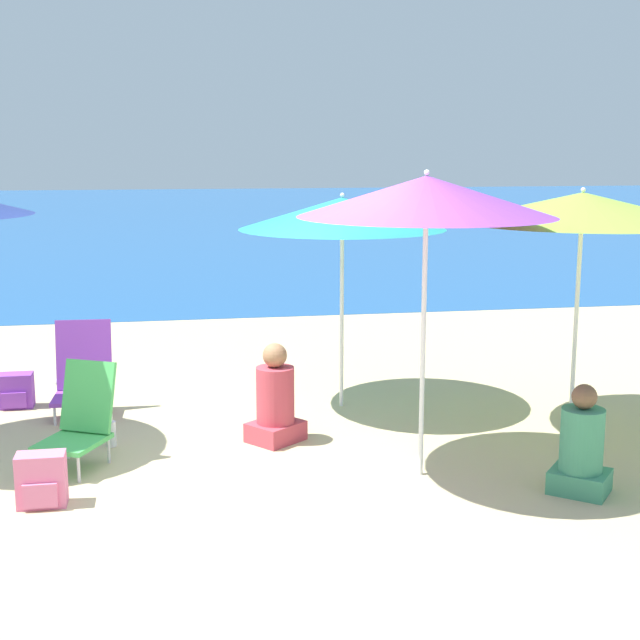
# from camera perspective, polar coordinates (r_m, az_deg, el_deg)

# --- Properties ---
(ground_plane) EXTENTS (60.00, 60.00, 0.00)m
(ground_plane) POSITION_cam_1_polar(r_m,az_deg,el_deg) (6.53, -5.55, -10.38)
(ground_plane) COLOR #C6B284
(sea_water) EXTENTS (60.00, 40.00, 0.01)m
(sea_water) POSITION_cam_1_polar(r_m,az_deg,el_deg) (32.44, -9.23, 6.67)
(sea_water) COLOR #1E5699
(sea_water) RESTS_ON ground
(beach_umbrella_purple) EXTENTS (1.82, 1.82, 2.22)m
(beach_umbrella_purple) POSITION_cam_1_polar(r_m,az_deg,el_deg) (6.29, 6.83, 7.85)
(beach_umbrella_purple) COLOR white
(beach_umbrella_purple) RESTS_ON ground
(beach_umbrella_teal) EXTENTS (1.87, 1.87, 1.98)m
(beach_umbrella_teal) POSITION_cam_1_polar(r_m,az_deg,el_deg) (8.04, 1.43, 6.84)
(beach_umbrella_teal) COLOR white
(beach_umbrella_teal) RESTS_ON ground
(beach_umbrella_lime) EXTENTS (2.04, 2.04, 2.05)m
(beach_umbrella_lime) POSITION_cam_1_polar(r_m,az_deg,el_deg) (7.63, 16.44, 6.92)
(beach_umbrella_lime) COLOR white
(beach_umbrella_lime) RESTS_ON ground
(beach_chair_purple) EXTENTS (0.52, 0.58, 0.84)m
(beach_chair_purple) POSITION_cam_1_polar(r_m,az_deg,el_deg) (8.31, -14.92, -3.34)
(beach_chair_purple) COLOR silver
(beach_chair_purple) RESTS_ON ground
(beach_chair_green) EXTENTS (0.64, 0.71, 0.77)m
(beach_chair_green) POSITION_cam_1_polar(r_m,az_deg,el_deg) (6.99, -15.08, -6.12)
(beach_chair_green) COLOR silver
(beach_chair_green) RESTS_ON ground
(person_seated_near) EXTENTS (0.53, 0.52, 0.82)m
(person_seated_near) POSITION_cam_1_polar(r_m,az_deg,el_deg) (7.30, -2.88, -5.25)
(person_seated_near) COLOR #BF3F4C
(person_seated_near) RESTS_ON ground
(person_seated_far) EXTENTS (0.51, 0.50, 0.78)m
(person_seated_far) POSITION_cam_1_polar(r_m,az_deg,el_deg) (6.50, 16.38, -7.95)
(person_seated_far) COLOR #3F8C66
(person_seated_far) RESTS_ON ground
(backpack_pink) EXTENTS (0.32, 0.21, 0.36)m
(backpack_pink) POSITION_cam_1_polar(r_m,az_deg,el_deg) (6.35, -17.40, -9.77)
(backpack_pink) COLOR pink
(backpack_pink) RESTS_ON ground
(backpack_purple) EXTENTS (0.32, 0.23, 0.32)m
(backpack_purple) POSITION_cam_1_polar(r_m,az_deg,el_deg) (8.74, -18.91, -4.31)
(backpack_purple) COLOR purple
(backpack_purple) RESTS_ON ground
(water_bottle) EXTENTS (0.08, 0.08, 0.29)m
(water_bottle) POSITION_cam_1_polar(r_m,az_deg,el_deg) (7.42, -13.23, -7.03)
(water_bottle) COLOR silver
(water_bottle) RESTS_ON ground
(seagull) EXTENTS (0.27, 0.11, 0.23)m
(seagull) POSITION_cam_1_polar(r_m,az_deg,el_deg) (9.02, -15.75, -3.78)
(seagull) COLOR gold
(seagull) RESTS_ON ground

